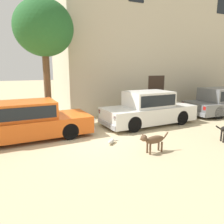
# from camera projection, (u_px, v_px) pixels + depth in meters

# --- Properties ---
(ground_plane) EXTENTS (80.00, 80.00, 0.00)m
(ground_plane) POSITION_uv_depth(u_px,v_px,m) (90.00, 139.00, 7.79)
(ground_plane) COLOR tan
(parked_sedan_nearest) EXTENTS (4.74, 2.00, 1.38)m
(parked_sedan_nearest) POSITION_uv_depth(u_px,v_px,m) (27.00, 120.00, 7.76)
(parked_sedan_nearest) COLOR #D15619
(parked_sedan_nearest) RESTS_ON ground_plane
(parked_sedan_second) EXTENTS (4.50, 1.95, 1.52)m
(parked_sedan_second) POSITION_uv_depth(u_px,v_px,m) (149.00, 108.00, 9.75)
(parked_sedan_second) COLOR silver
(parked_sedan_second) RESTS_ON ground_plane
(parked_sedan_third) EXTENTS (4.76, 1.98, 1.47)m
(parked_sedan_third) POSITION_uv_depth(u_px,v_px,m) (224.00, 101.00, 11.94)
(parked_sedan_third) COLOR slate
(parked_sedan_third) RESTS_ON ground_plane
(apartment_block) EXTENTS (14.53, 5.24, 9.50)m
(apartment_block) POSITION_uv_depth(u_px,v_px,m) (162.00, 36.00, 15.09)
(apartment_block) COLOR #BCB299
(apartment_block) RESTS_ON ground_plane
(stray_dog_spotted) EXTENTS (1.08, 0.24, 0.65)m
(stray_dog_spotted) POSITION_uv_depth(u_px,v_px,m) (153.00, 140.00, 6.48)
(stray_dog_spotted) COLOR brown
(stray_dog_spotted) RESTS_ON ground_plane
(stray_cat) EXTENTS (0.52, 0.44, 0.17)m
(stray_cat) POSITION_uv_depth(u_px,v_px,m) (111.00, 141.00, 7.35)
(stray_cat) COLOR beige
(stray_cat) RESTS_ON ground_plane
(acacia_tree_left) EXTENTS (2.43, 2.19, 5.31)m
(acacia_tree_left) POSITION_uv_depth(u_px,v_px,m) (44.00, 29.00, 8.81)
(acacia_tree_left) COLOR brown
(acacia_tree_left) RESTS_ON ground_plane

